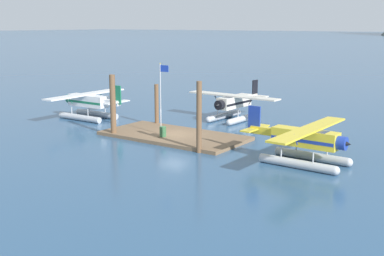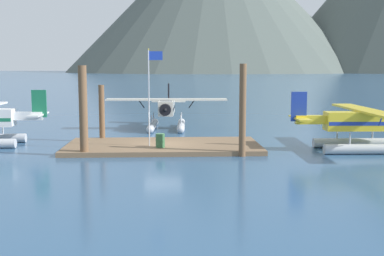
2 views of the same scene
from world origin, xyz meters
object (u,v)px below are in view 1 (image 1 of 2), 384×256
Objects in this scene: seaplane_white_port_fwd at (88,104)px; seaplane_cream_bow_centre at (234,105)px; fuel_drum at (163,132)px; flagpole at (162,91)px; seaplane_yellow_stbd_aft at (305,143)px.

seaplane_white_port_fwd is 15.39m from seaplane_cream_bow_centre.
seaplane_white_port_fwd and seaplane_cream_bow_centre have the same top height.
fuel_drum is at bearing -91.82° from seaplane_cream_bow_centre.
seaplane_yellow_stbd_aft is at bearing -3.35° from flagpole.
seaplane_cream_bow_centre is 17.24m from seaplane_yellow_stbd_aft.
seaplane_yellow_stbd_aft is at bearing -0.69° from fuel_drum.
seaplane_white_port_fwd is 25.90m from seaplane_yellow_stbd_aft.
seaplane_cream_bow_centre is at bearing 137.56° from seaplane_yellow_stbd_aft.
flagpole is 12.53m from seaplane_white_port_fwd.
flagpole reaches higher than seaplane_cream_bow_centre.
flagpole is 7.14× the size of fuel_drum.
flagpole is at bearing -11.92° from seaplane_white_port_fwd.
seaplane_cream_bow_centre is 1.00× the size of seaplane_yellow_stbd_aft.
fuel_drum is at bearing -46.94° from flagpole.
seaplane_yellow_stbd_aft is at bearing -42.44° from seaplane_cream_bow_centre.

